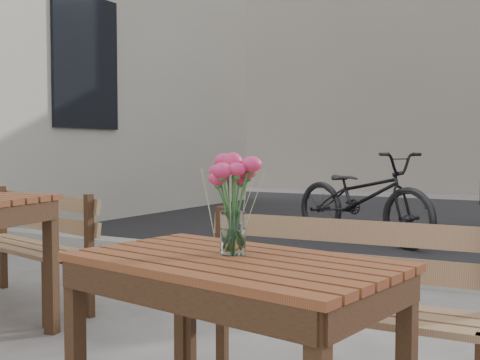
# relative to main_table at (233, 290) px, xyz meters

# --- Properties ---
(main_table) EXTENTS (1.17, 0.80, 0.67)m
(main_table) POSITION_rel_main_table_xyz_m (0.00, 0.00, 0.00)
(main_table) COLOR brown
(main_table) RESTS_ON ground
(main_bench) EXTENTS (1.27, 0.42, 0.78)m
(main_bench) POSITION_rel_main_table_xyz_m (0.15, 0.59, -0.08)
(main_bench) COLOR olive
(main_bench) RESTS_ON ground
(main_vase) EXTENTS (0.19, 0.19, 0.35)m
(main_vase) POSITION_rel_main_table_xyz_m (-0.04, 0.06, 0.33)
(main_vase) COLOR white
(main_vase) RESTS_ON main_table
(second_bench) EXTENTS (1.29, 0.65, 0.77)m
(second_bench) POSITION_rel_main_table_xyz_m (-2.15, 1.06, -0.09)
(second_bench) COLOR olive
(second_bench) RESTS_ON ground
(bicycle) EXTENTS (2.00, 1.35, 0.99)m
(bicycle) POSITION_rel_main_table_xyz_m (-1.06, 4.64, -0.06)
(bicycle) COLOR black
(bicycle) RESTS_ON ground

